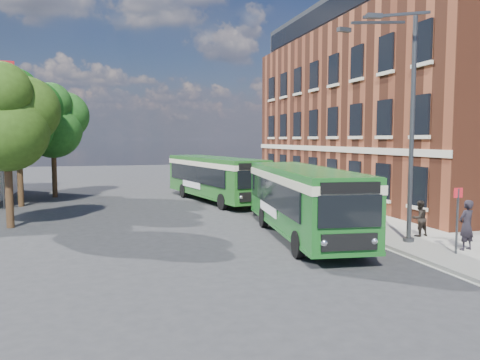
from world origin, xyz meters
name	(u,v)px	position (x,y,z in m)	size (l,w,h in m)	color
ground	(270,242)	(0.00, 0.00, 0.00)	(120.00, 120.00, 0.00)	#2B2B2E
pavement	(334,207)	(7.00, 8.00, 0.07)	(6.00, 48.00, 0.15)	gray
kerb_line	(288,210)	(3.95, 8.00, 0.01)	(0.12, 48.00, 0.01)	beige
brick_office	(397,102)	(14.00, 12.00, 6.97)	(12.10, 26.00, 14.20)	brown
flagpole	(2,128)	(-12.45, 13.00, 4.94)	(0.95, 0.10, 9.00)	#37393C
street_lamp	(404,125)	(4.84, -2.00, 4.79)	(2.96, 2.38, 9.00)	#37393C
bus_stop_sign	(457,216)	(5.60, -4.20, 1.51)	(0.35, 0.08, 2.52)	#37393C
bus_front	(302,195)	(1.68, 0.58, 1.83)	(3.79, 10.92, 3.02)	#18591D
bus_rear	(214,175)	(0.60, 13.15, 1.83)	(4.74, 11.73, 3.02)	#215C1F
pedestrian_a	(466,225)	(6.35, -3.81, 1.08)	(0.68, 0.45, 1.87)	black
pedestrian_b	(419,218)	(6.27, -1.22, 0.91)	(0.74, 0.58, 1.52)	black
tree_left	(7,118)	(-10.89, 6.37, 5.27)	(4.60, 4.37, 7.77)	#382414
tree_mid	(19,114)	(-11.65, 13.98, 5.80)	(5.06, 4.81, 8.55)	#382414
tree_right	(53,121)	(-10.10, 18.51, 5.59)	(4.88, 4.64, 8.23)	#382414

